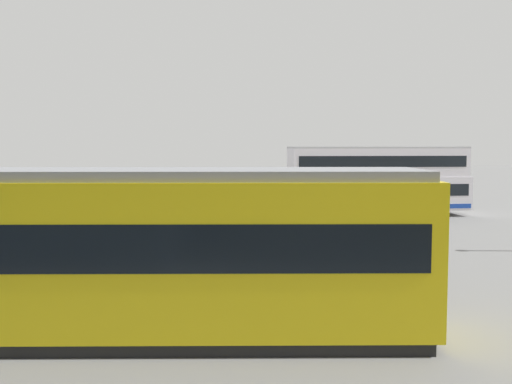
% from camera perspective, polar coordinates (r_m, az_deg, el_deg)
% --- Properties ---
extents(ground_plane, '(160.00, 160.00, 0.00)m').
position_cam_1_polar(ground_plane, '(29.67, 9.48, -3.15)').
color(ground_plane, slate).
extents(double_decker_bus, '(10.08, 2.70, 3.83)m').
position_cam_1_polar(double_decker_bus, '(33.92, 11.42, 1.11)').
color(double_decker_bus, silver).
rests_on(double_decker_bus, ground).
extents(tram_yellow, '(15.94, 4.29, 3.44)m').
position_cam_1_polar(tram_yellow, '(12.87, -20.01, -5.33)').
color(tram_yellow, yellow).
rests_on(tram_yellow, ground).
extents(pedestrian_near_railing, '(0.36, 0.34, 1.70)m').
position_cam_1_polar(pedestrian_near_railing, '(23.39, 2.56, -2.73)').
color(pedestrian_near_railing, '#4C3F2D').
rests_on(pedestrian_near_railing, ground).
extents(pedestrian_railing, '(9.30, 0.76, 1.08)m').
position_cam_1_polar(pedestrian_railing, '(23.97, 4.79, -3.12)').
color(pedestrian_railing, gray).
rests_on(pedestrian_railing, ground).
extents(info_sign, '(1.19, 0.24, 2.56)m').
position_cam_1_polar(info_sign, '(23.74, -9.57, -0.70)').
color(info_sign, slate).
rests_on(info_sign, ground).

